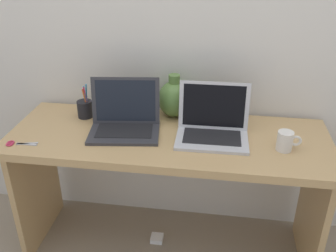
# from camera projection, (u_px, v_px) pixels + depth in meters

# --- Properties ---
(ground_plane) EXTENTS (6.00, 6.00, 0.00)m
(ground_plane) POSITION_uv_depth(u_px,v_px,m) (168.00, 245.00, 2.19)
(ground_plane) COLOR gray
(back_wall) EXTENTS (4.40, 0.04, 2.40)m
(back_wall) POSITION_uv_depth(u_px,v_px,m) (177.00, 23.00, 1.92)
(back_wall) COLOR silver
(back_wall) RESTS_ON ground
(desk) EXTENTS (1.57, 0.57, 0.73)m
(desk) POSITION_uv_depth(u_px,v_px,m) (168.00, 161.00, 1.93)
(desk) COLOR tan
(desk) RESTS_ON ground
(laptop_left) EXTENTS (0.37, 0.29, 0.25)m
(laptop_left) POSITION_uv_depth(u_px,v_px,m) (125.00, 117.00, 1.88)
(laptop_left) COLOR #333338
(laptop_left) RESTS_ON desk
(laptop_right) EXTENTS (0.34, 0.26, 0.25)m
(laptop_right) POSITION_uv_depth(u_px,v_px,m) (213.00, 123.00, 1.83)
(laptop_right) COLOR silver
(laptop_right) RESTS_ON desk
(green_vase) EXTENTS (0.17, 0.17, 0.23)m
(green_vase) POSITION_uv_depth(u_px,v_px,m) (174.00, 98.00, 2.01)
(green_vase) COLOR #5B843D
(green_vase) RESTS_ON desk
(coffee_mug) EXTENTS (0.11, 0.07, 0.09)m
(coffee_mug) POSITION_uv_depth(u_px,v_px,m) (285.00, 141.00, 1.71)
(coffee_mug) COLOR white
(coffee_mug) RESTS_ON desk
(pen_cup) EXTENTS (0.08, 0.08, 0.19)m
(pen_cup) POSITION_uv_depth(u_px,v_px,m) (85.00, 108.00, 2.01)
(pen_cup) COLOR black
(pen_cup) RESTS_ON desk
(scissors) EXTENTS (0.15, 0.05, 0.01)m
(scissors) POSITION_uv_depth(u_px,v_px,m) (16.00, 144.00, 1.78)
(scissors) COLOR #B7B7BC
(scissors) RESTS_ON desk
(power_brick) EXTENTS (0.07, 0.07, 0.03)m
(power_brick) POSITION_uv_depth(u_px,v_px,m) (157.00, 238.00, 2.22)
(power_brick) COLOR white
(power_brick) RESTS_ON ground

